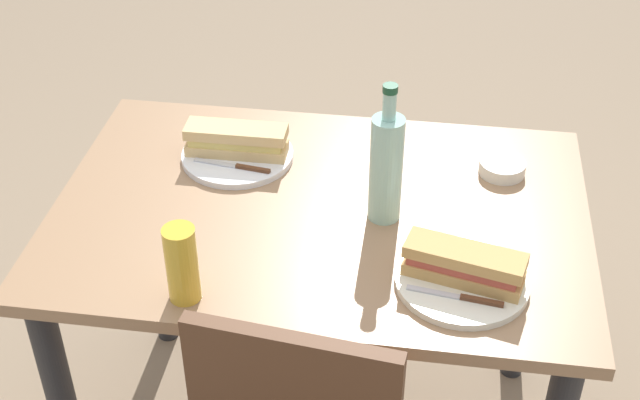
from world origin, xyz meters
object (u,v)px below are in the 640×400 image
(water_bottle, at_px, (386,166))
(dining_table, at_px, (320,253))
(plate_far, at_px, (462,281))
(knife_near, at_px, (237,166))
(beer_glass, at_px, (182,264))
(olive_bowl, at_px, (502,167))
(baguette_sandwich_far, at_px, (464,264))
(knife_far, at_px, (461,297))
(plate_near, at_px, (238,155))
(baguette_sandwich_near, at_px, (237,140))

(water_bottle, bearing_deg, dining_table, -4.10)
(dining_table, xyz_separation_m, plate_far, (-0.30, 0.20, 0.13))
(knife_near, xyz_separation_m, plate_far, (-0.50, 0.30, -0.01))
(dining_table, height_order, knife_near, knife_near)
(plate_far, bearing_deg, beer_glass, 12.10)
(olive_bowl, bearing_deg, baguette_sandwich_far, 77.99)
(knife_far, bearing_deg, olive_bowl, -100.76)
(baguette_sandwich_far, xyz_separation_m, olive_bowl, (-0.08, -0.39, -0.03))
(baguette_sandwich_far, relative_size, olive_bowl, 2.29)
(water_bottle, bearing_deg, olive_bowl, -141.60)
(knife_near, distance_m, knife_far, 0.62)
(plate_near, height_order, olive_bowl, olive_bowl)
(dining_table, xyz_separation_m, knife_near, (0.20, -0.10, 0.14))
(knife_near, relative_size, knife_far, 1.00)
(knife_near, relative_size, olive_bowl, 1.75)
(knife_far, bearing_deg, water_bottle, -56.69)
(dining_table, relative_size, baguette_sandwich_near, 4.92)
(plate_far, relative_size, olive_bowl, 2.49)
(baguette_sandwich_near, xyz_separation_m, plate_far, (-0.52, 0.36, -0.04))
(plate_far, relative_size, knife_far, 1.42)
(knife_near, height_order, olive_bowl, olive_bowl)
(baguette_sandwich_near, bearing_deg, knife_near, 101.16)
(baguette_sandwich_near, distance_m, water_bottle, 0.40)
(plate_far, xyz_separation_m, baguette_sandwich_far, (0.00, -0.00, 0.04))
(baguette_sandwich_near, relative_size, olive_bowl, 2.24)
(dining_table, distance_m, olive_bowl, 0.45)
(knife_near, bearing_deg, plate_far, 149.05)
(baguette_sandwich_far, xyz_separation_m, knife_far, (0.00, 0.06, -0.03))
(plate_near, xyz_separation_m, knife_near, (-0.01, 0.06, 0.01))
(baguette_sandwich_near, distance_m, knife_far, 0.66)
(plate_near, height_order, water_bottle, water_bottle)
(knife_far, distance_m, beer_glass, 0.51)
(water_bottle, bearing_deg, beer_glass, 41.07)
(baguette_sandwich_far, bearing_deg, plate_near, -35.03)
(baguette_sandwich_near, bearing_deg, plate_near, 90.00)
(knife_near, bearing_deg, plate_near, -78.84)
(plate_far, xyz_separation_m, beer_glass, (0.51, 0.11, 0.07))
(plate_near, relative_size, beer_glass, 1.61)
(olive_bowl, bearing_deg, plate_far, 77.99)
(baguette_sandwich_near, bearing_deg, beer_glass, 90.71)
(baguette_sandwich_near, bearing_deg, dining_table, 143.10)
(dining_table, height_order, knife_far, knife_far)
(water_bottle, height_order, beer_glass, water_bottle)
(plate_far, distance_m, knife_far, 0.06)
(plate_far, bearing_deg, knife_far, 87.80)
(dining_table, height_order, beer_glass, beer_glass)
(baguette_sandwich_near, bearing_deg, olive_bowl, -177.53)
(dining_table, bearing_deg, plate_near, -36.90)
(dining_table, relative_size, knife_near, 6.29)
(knife_near, distance_m, water_bottle, 0.37)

